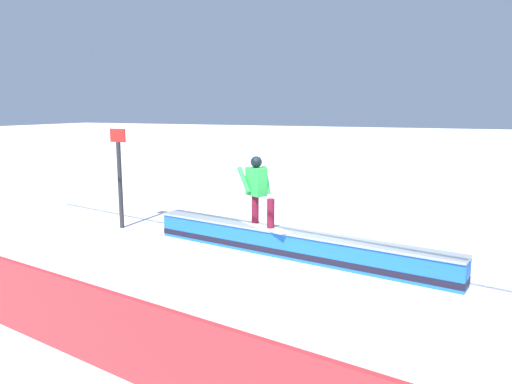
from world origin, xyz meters
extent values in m
plane|color=white|center=(0.00, 0.00, 0.00)|extent=(120.00, 120.00, 0.00)
cube|color=blue|center=(0.00, 0.00, 0.23)|extent=(6.09, 1.50, 0.47)
cube|color=black|center=(0.00, 0.00, 0.12)|extent=(6.10, 1.51, 0.11)
cube|color=#8C999E|center=(0.00, 0.00, 0.49)|extent=(6.10, 1.55, 0.04)
cube|color=silver|center=(0.64, -0.11, 0.51)|extent=(1.36, 0.96, 0.01)
cylinder|color=maroon|center=(0.85, -0.24, 0.80)|extent=(0.19, 0.19, 0.55)
cylinder|color=maroon|center=(0.42, 0.01, 0.80)|extent=(0.19, 0.19, 0.55)
cube|color=green|center=(0.82, -0.22, 1.34)|extent=(0.47, 0.41, 0.54)
sphere|color=black|center=(0.82, -0.22, 1.72)|extent=(0.22, 0.22, 0.22)
cylinder|color=green|center=(1.06, -0.17, 1.37)|extent=(0.39, 0.28, 0.49)
cylinder|color=green|center=(0.65, -0.31, 1.37)|extent=(0.25, 0.20, 0.55)
cube|color=red|center=(0.00, 4.61, 0.45)|extent=(12.01, 2.22, 0.90)
cylinder|color=#262628|center=(4.35, -0.55, 0.99)|extent=(0.10, 0.10, 1.98)
cube|color=red|center=(4.35, -0.55, 2.13)|extent=(0.40, 0.04, 0.30)
camera|label=1|loc=(-2.86, 8.26, 2.76)|focal=34.15mm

